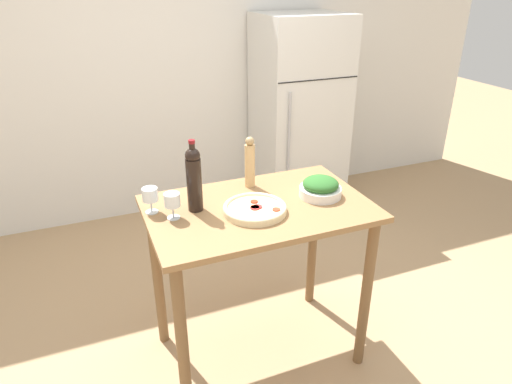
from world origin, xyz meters
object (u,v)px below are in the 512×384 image
Objects in this scene: refrigerator at (299,115)px; salad_bowl at (320,188)px; wine_glass_near at (172,201)px; homemade_pizza at (255,209)px; wine_bottle at (194,178)px; pepper_mill at (250,163)px; wine_glass_far at (150,196)px.

salad_bowl is (-0.74, -1.68, 0.14)m from refrigerator.
refrigerator is 7.84× the size of salad_bowl.
wine_glass_near is 0.76m from salad_bowl.
salad_bowl reaches higher than homemade_pizza.
wine_bottle is at bearing 171.43° from salad_bowl.
refrigerator reaches higher than wine_glass_near.
pepper_mill is (0.47, 0.20, 0.05)m from wine_glass_near.
wine_glass_near is 0.41× the size of homemade_pizza.
wine_glass_far is at bearing 157.95° from homemade_pizza.
refrigerator is 1.84m from salad_bowl.
pepper_mill reaches higher than wine_glass_near.
homemade_pizza is at bearing -22.05° from wine_glass_far.
wine_bottle reaches higher than wine_glass_near.
wine_glass_far reaches higher than salad_bowl.
salad_bowl is at bearing -40.75° from pepper_mill.
homemade_pizza is (-0.38, -0.04, -0.03)m from salad_bowl.
pepper_mill reaches higher than salad_bowl.
salad_bowl is (0.84, -0.15, -0.04)m from wine_glass_far.
wine_glass_near is 0.40m from homemade_pizza.
refrigerator is 5.54× the size of homemade_pizza.
wine_glass_near is 1.00× the size of wine_glass_far.
refrigerator is at bearing 57.00° from homemade_pizza.
wine_glass_near is 0.59× the size of salad_bowl.
homemade_pizza is at bearing -13.56° from wine_glass_near.
salad_bowl is (0.76, -0.05, -0.04)m from wine_glass_near.
pepper_mill is at bearing 73.09° from homemade_pizza.
refrigerator is 4.77× the size of wine_bottle.
refrigerator is at bearing 44.14° from wine_glass_far.
refrigerator is 2.12m from wine_bottle.
wine_glass_far is 0.86m from salad_bowl.
wine_glass_near is 0.46× the size of pepper_mill.
wine_bottle is 0.23m from wine_glass_far.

